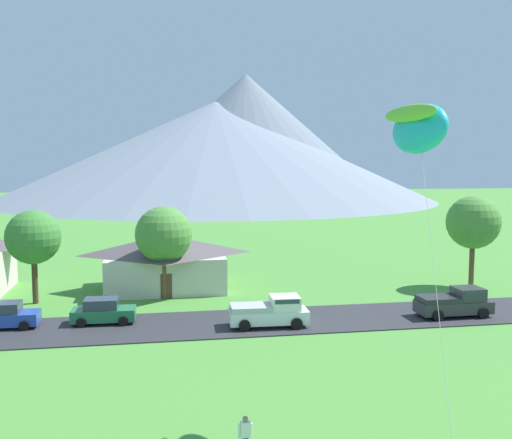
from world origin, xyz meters
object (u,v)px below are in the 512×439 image
(kite_flyer_with_kite, at_px, (419,131))
(watcher_person, at_px, (245,437))
(parked_car_green_mid_east, at_px, (103,311))
(tree_left_of_center, at_px, (473,223))
(pickup_truck_white_east_side, at_px, (271,311))
(house_leftmost, at_px, (165,261))
(tree_near_left, at_px, (33,237))
(tree_right_of_center, at_px, (164,235))
(pickup_truck_charcoal_west_side, at_px, (455,302))
(parked_car_blue_mid_west, at_px, (5,316))

(kite_flyer_with_kite, distance_m, watcher_person, 13.74)
(parked_car_green_mid_east, bearing_deg, tree_left_of_center, 11.77)
(pickup_truck_white_east_side, xyz_separation_m, watcher_person, (-4.30, -16.74, -0.18))
(house_leftmost, height_order, watcher_person, house_leftmost)
(tree_near_left, bearing_deg, tree_right_of_center, -0.02)
(parked_car_green_mid_east, xyz_separation_m, watcher_person, (6.69, -19.39, 0.01))
(tree_near_left, distance_m, tree_right_of_center, 9.85)
(house_leftmost, height_order, tree_right_of_center, tree_right_of_center)
(kite_flyer_with_kite, bearing_deg, pickup_truck_charcoal_west_side, 55.63)
(tree_near_left, bearing_deg, pickup_truck_charcoal_west_side, -17.07)
(tree_near_left, bearing_deg, watcher_person, -64.78)
(watcher_person, bearing_deg, house_leftmost, 94.49)
(pickup_truck_charcoal_west_side, bearing_deg, house_leftmost, 147.44)
(tree_right_of_center, height_order, pickup_truck_charcoal_west_side, tree_right_of_center)
(tree_near_left, height_order, tree_right_of_center, tree_right_of_center)
(tree_left_of_center, xyz_separation_m, watcher_person, (-23.94, -25.77, -4.78))
(pickup_truck_charcoal_west_side, relative_size, kite_flyer_with_kite, 0.39)
(pickup_truck_charcoal_west_side, bearing_deg, tree_right_of_center, 155.42)
(tree_near_left, height_order, parked_car_green_mid_east, tree_near_left)
(tree_right_of_center, bearing_deg, tree_left_of_center, -0.84)
(tree_right_of_center, distance_m, parked_car_blue_mid_west, 13.19)
(pickup_truck_charcoal_west_side, xyz_separation_m, pickup_truck_white_east_side, (-13.32, -0.22, 0.00))
(tree_right_of_center, height_order, pickup_truck_white_east_side, tree_right_of_center)
(tree_near_left, distance_m, watcher_person, 29.23)
(tree_left_of_center, height_order, parked_car_blue_mid_west, tree_left_of_center)
(tree_near_left, xyz_separation_m, tree_left_of_center, (36.26, -0.39, 0.52))
(tree_left_of_center, bearing_deg, parked_car_green_mid_east, -168.23)
(house_leftmost, bearing_deg, watcher_person, -85.51)
(house_leftmost, relative_size, watcher_person, 6.34)
(pickup_truck_white_east_side, bearing_deg, parked_car_blue_mid_west, 171.37)
(parked_car_blue_mid_west, relative_size, pickup_truck_charcoal_west_side, 0.81)
(house_leftmost, bearing_deg, tree_right_of_center, -92.20)
(tree_right_of_center, xyz_separation_m, parked_car_green_mid_east, (-4.22, -6.77, -4.25))
(parked_car_green_mid_east, xyz_separation_m, pickup_truck_charcoal_west_side, (24.31, -2.42, 0.19))
(tree_near_left, relative_size, pickup_truck_charcoal_west_side, 1.39)
(tree_near_left, distance_m, tree_left_of_center, 36.26)
(tree_left_of_center, relative_size, tree_right_of_center, 1.08)
(tree_near_left, xyz_separation_m, pickup_truck_charcoal_west_side, (29.94, -9.20, -4.08))
(tree_left_of_center, distance_m, pickup_truck_charcoal_west_side, 11.77)
(tree_right_of_center, relative_size, pickup_truck_charcoal_west_side, 1.42)
(tree_near_left, relative_size, parked_car_blue_mid_west, 1.72)
(tree_left_of_center, bearing_deg, parked_car_blue_mid_west, -170.14)
(tree_left_of_center, distance_m, kite_flyer_with_kite, 29.52)
(tree_near_left, distance_m, parked_car_green_mid_east, 9.79)
(kite_flyer_with_kite, bearing_deg, house_leftmost, 109.61)
(house_leftmost, bearing_deg, pickup_truck_white_east_side, -62.91)
(tree_right_of_center, xyz_separation_m, parked_car_blue_mid_west, (-10.48, -6.80, -4.25))
(watcher_person, bearing_deg, tree_near_left, 115.22)
(pickup_truck_charcoal_west_side, relative_size, watcher_person, 3.12)
(tree_near_left, bearing_deg, house_leftmost, 19.55)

